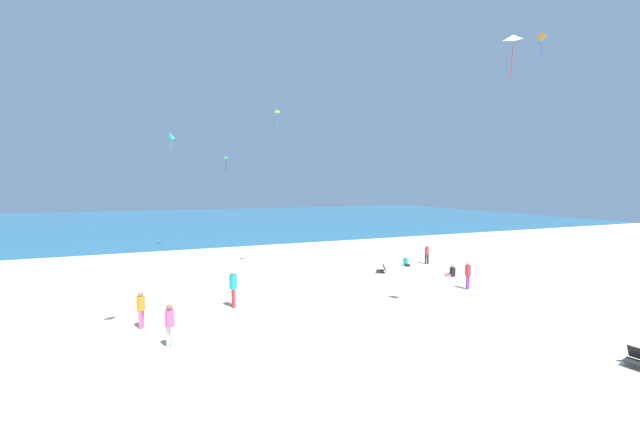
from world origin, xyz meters
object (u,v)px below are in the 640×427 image
beach_chair_mid_beach (638,358)px  kite_teal (171,136)px  person_6 (468,273)px  kite_orange (542,38)px  person_2 (233,286)px  person_5 (427,253)px  beach_chair_far_right (382,269)px  kite_green (225,158)px  person_0 (406,262)px  kite_lime (277,111)px  person_3 (141,307)px  person_4 (452,272)px  person_7 (170,323)px  kite_white (513,38)px

beach_chair_mid_beach → kite_teal: 31.86m
person_6 → kite_orange: 13.02m
person_2 → person_5: person_2 is taller
person_5 → person_6: 6.38m
beach_chair_far_right → kite_green: bearing=-33.5°
person_0 → kite_green: (-10.25, 16.17, 8.19)m
person_0 → kite_lime: kite_lime is taller
person_3 → kite_lime: 14.47m
person_4 → kite_teal: 24.79m
person_4 → person_5: bearing=-73.5°
beach_chair_far_right → person_6: person_6 is taller
person_6 → person_7: (-14.71, -1.82, 0.01)m
person_0 → kite_green: 20.82m
person_4 → kite_lime: (-9.47, 5.72, 10.11)m
kite_green → kite_teal: 6.17m
person_5 → kite_teal: bearing=-99.5°
person_7 → person_0: bearing=-23.8°
person_4 → beach_chair_mid_beach: bearing=106.5°
person_0 → person_3: (-16.10, -5.67, 0.58)m
beach_chair_far_right → person_2: size_ratio=0.46×
person_4 → kite_white: 13.48m
person_4 → person_5: (0.85, 3.50, 0.53)m
person_2 → kite_white: size_ratio=1.10×
kite_white → kite_lime: kite_white is taller
beach_chair_far_right → kite_green: 20.66m
beach_chair_far_right → person_4: (3.54, -2.33, 0.03)m
beach_chair_mid_beach → person_7: (-13.25, 6.64, 0.58)m
beach_chair_far_right → person_3: bearing=51.2°
person_6 → kite_white: bearing=126.6°
person_4 → kite_green: (-11.14, 19.70, 8.17)m
person_2 → person_6: (12.12, -1.62, -0.14)m
kite_white → kite_lime: (-5.48, 12.98, -0.53)m
person_6 → kite_teal: kite_teal is taller
beach_chair_mid_beach → person_5: (3.51, 14.51, 0.52)m
beach_chair_far_right → person_7: bearing=61.2°
kite_white → kite_green: (-7.16, 26.96, -2.46)m
kite_teal → kite_orange: 27.26m
beach_chair_mid_beach → kite_orange: 15.97m
kite_green → kite_orange: kite_orange is taller
person_7 → person_4: bearing=-36.2°
beach_chair_mid_beach → person_4: bearing=-114.8°
kite_lime → person_5: bearing=-12.2°
person_5 → kite_lime: kite_lime is taller
person_4 → person_0: bearing=-45.7°
person_7 → kite_white: 15.86m
kite_white → kite_lime: bearing=112.9°
person_0 → person_5: size_ratio=0.50×
person_3 → kite_lime: kite_lime is taller
person_4 → person_7: (-15.91, -4.37, 0.60)m
kite_green → kite_teal: kite_teal is taller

